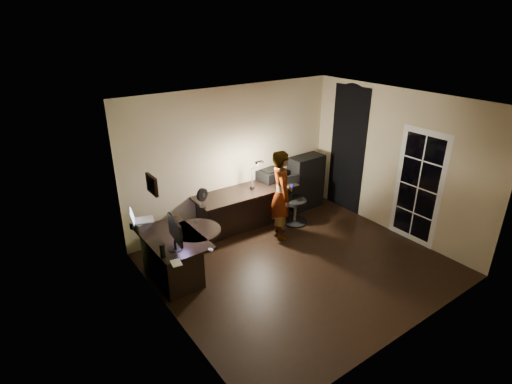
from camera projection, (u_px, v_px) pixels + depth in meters
floor at (299, 265)px, 6.71m from camera, size 4.50×4.00×0.01m
ceiling at (308, 103)px, 5.61m from camera, size 4.50×4.00×0.01m
wall_back at (233, 157)px, 7.65m from camera, size 4.50×0.01×2.70m
wall_front at (418, 247)px, 4.67m from camera, size 4.50×0.01×2.70m
wall_left at (167, 234)px, 4.96m from camera, size 0.01×4.00×2.70m
wall_right at (395, 163)px, 7.36m from camera, size 0.01×4.00×2.70m
green_wall_overlay at (169, 233)px, 4.97m from camera, size 0.00×4.00×2.70m
arched_doorway at (347, 150)px, 8.22m from camera, size 0.01×0.90×2.60m
french_door at (418, 188)px, 7.06m from camera, size 0.02×0.92×2.10m
framed_picture at (152, 185)px, 5.11m from camera, size 0.04×0.30×0.25m
desk_left at (175, 258)px, 6.24m from camera, size 0.80×1.28×0.74m
desk_right at (246, 209)px, 7.78m from camera, size 2.08×0.77×0.77m
cabinet at (306, 182)px, 8.54m from camera, size 0.78×0.41×1.15m
laptop_stand at (141, 225)px, 6.36m from camera, size 0.33×0.30×0.11m
laptop at (142, 214)px, 6.31m from camera, size 0.44×0.42×0.24m
monitor at (175, 239)px, 5.72m from camera, size 0.16×0.54×0.35m
mouse at (211, 250)px, 5.74m from camera, size 0.09×0.11×0.04m
phone at (195, 222)px, 6.54m from camera, size 0.07×0.12×0.01m
pen at (180, 235)px, 6.14m from camera, size 0.08×0.13×0.01m
speaker at (163, 251)px, 5.57m from camera, size 0.09×0.09×0.20m
notepad at (176, 263)px, 5.46m from camera, size 0.16×0.20×0.01m
desk_fan at (202, 198)px, 6.87m from camera, size 0.26×0.20×0.36m
headphones at (289, 186)px, 7.67m from camera, size 0.18×0.09×0.08m
printer at (271, 174)px, 8.07m from camera, size 0.54×0.45×0.22m
desk_lamp at (252, 173)px, 7.51m from camera, size 0.24×0.34×0.67m
office_chair at (295, 201)px, 7.90m from camera, size 0.61×0.61×0.94m
person at (281, 195)px, 7.27m from camera, size 0.62×0.72×1.69m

